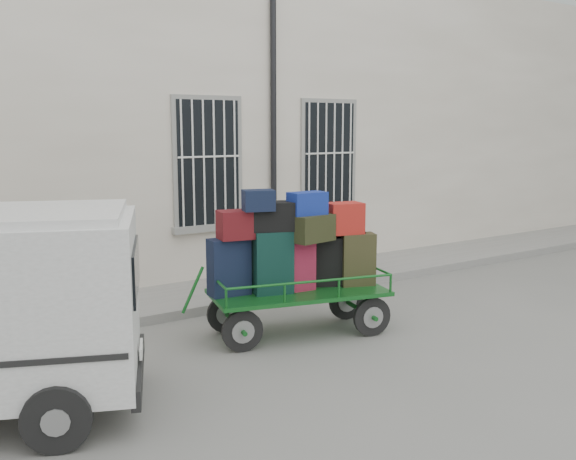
% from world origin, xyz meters
% --- Properties ---
extents(ground, '(80.00, 80.00, 0.00)m').
position_xyz_m(ground, '(0.00, 0.00, 0.00)').
color(ground, slate).
rests_on(ground, ground).
extents(building, '(24.00, 5.15, 6.00)m').
position_xyz_m(building, '(0.00, 5.50, 3.00)').
color(building, beige).
rests_on(building, ground).
extents(sidewalk, '(24.00, 1.70, 0.15)m').
position_xyz_m(sidewalk, '(0.00, 2.20, 0.07)').
color(sidewalk, gray).
rests_on(sidewalk, ground).
extents(luggage_cart, '(2.91, 1.65, 2.06)m').
position_xyz_m(luggage_cart, '(-0.69, -0.15, 1.09)').
color(luggage_cart, black).
rests_on(luggage_cart, ground).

